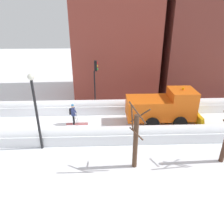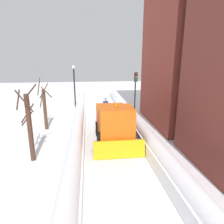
# 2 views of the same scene
# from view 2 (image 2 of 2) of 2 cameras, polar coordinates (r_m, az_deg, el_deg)

# --- Properties ---
(ground_plane) EXTENTS (80.00, 80.00, 0.00)m
(ground_plane) POSITION_cam_2_polar(r_m,az_deg,el_deg) (14.01, 0.01, -9.93)
(ground_plane) COLOR white
(snowbank_left) EXTENTS (1.10, 36.00, 1.26)m
(snowbank_left) POSITION_cam_2_polar(r_m,az_deg,el_deg) (14.25, 9.91, -7.13)
(snowbank_left) COLOR white
(snowbank_left) RESTS_ON ground
(snowbank_right) EXTENTS (1.10, 36.00, 1.21)m
(snowbank_right) POSITION_cam_2_polar(r_m,az_deg,el_deg) (13.72, -10.29, -8.17)
(snowbank_right) COLOR white
(snowbank_right) RESTS_ON ground
(building_brick_near) EXTENTS (8.11, 8.38, 16.72)m
(building_brick_near) POSITION_cam_2_polar(r_m,az_deg,el_deg) (20.07, 24.18, 20.87)
(building_brick_near) COLOR brown
(building_brick_near) RESTS_ON ground
(plow_truck) EXTENTS (3.20, 5.98, 3.12)m
(plow_truck) POSITION_cam_2_polar(r_m,az_deg,el_deg) (14.53, 0.45, -2.73)
(plow_truck) COLOR orange
(plow_truck) RESTS_ON ground
(skier) EXTENTS (0.62, 1.80, 1.81)m
(skier) POSITION_cam_2_polar(r_m,az_deg,el_deg) (21.74, -1.83, 2.05)
(skier) COLOR black
(skier) RESTS_ON ground
(traffic_light_pole) EXTENTS (0.28, 0.42, 4.63)m
(traffic_light_pole) POSITION_cam_2_polar(r_m,az_deg,el_deg) (20.03, 6.81, 7.31)
(traffic_light_pole) COLOR black
(traffic_light_pole) RESTS_ON ground
(street_lamp) EXTENTS (0.40, 0.40, 5.21)m
(street_lamp) POSITION_cam_2_polar(r_m,az_deg,el_deg) (23.06, -10.83, 8.35)
(street_lamp) COLOR black
(street_lamp) RESTS_ON ground
(bare_tree_near) EXTENTS (1.07, 1.26, 4.39)m
(bare_tree_near) POSITION_cam_2_polar(r_m,az_deg,el_deg) (17.67, -18.85, 1.16)
(bare_tree_near) COLOR #4E3425
(bare_tree_near) RESTS_ON ground
(bare_tree_mid) EXTENTS (1.15, 1.29, 4.60)m
(bare_tree_mid) POSITION_cam_2_polar(r_m,az_deg,el_deg) (12.40, -22.76, -3.66)
(bare_tree_mid) COLOR #492D21
(bare_tree_mid) RESTS_ON ground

